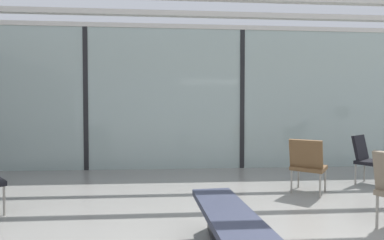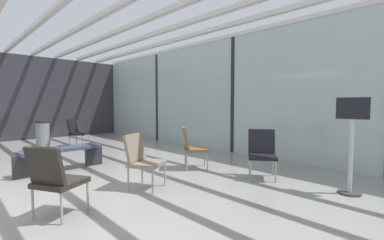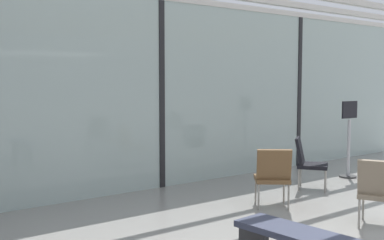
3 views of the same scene
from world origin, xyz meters
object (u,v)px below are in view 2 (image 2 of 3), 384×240
at_px(lounge_chair_3, 192,145).
at_px(lounge_chair_1, 142,157).
at_px(lounge_chair_5, 262,150).
at_px(waiting_bench, 62,153).
at_px(lounge_chair_2, 76,131).
at_px(lounge_chair_0, 55,177).
at_px(trash_bin, 43,135).
at_px(parked_airplane, 290,92).
at_px(info_sign, 351,149).

bearing_deg(lounge_chair_3, lounge_chair_1, 142.86).
height_order(lounge_chair_5, waiting_bench, lounge_chair_5).
relative_size(lounge_chair_2, lounge_chair_5, 1.00).
height_order(lounge_chair_0, trash_bin, lounge_chair_0).
relative_size(lounge_chair_1, lounge_chair_5, 1.00).
bearing_deg(lounge_chair_2, waiting_bench, -157.52).
distance_m(lounge_chair_1, lounge_chair_5, 2.17).
distance_m(parked_airplane, trash_bin, 10.30).
xyz_separation_m(parked_airplane, lounge_chair_5, (3.20, -7.71, -1.39)).
bearing_deg(lounge_chair_2, lounge_chair_0, -155.15).
bearing_deg(lounge_chair_1, lounge_chair_3, -12.93).
relative_size(lounge_chair_1, waiting_bench, 0.51).
bearing_deg(parked_airplane, info_sign, -58.71).
bearing_deg(info_sign, waiting_bench, -148.63).
xyz_separation_m(lounge_chair_1, lounge_chair_3, (-0.36, 1.44, 0.00)).
bearing_deg(lounge_chair_1, lounge_chair_2, 54.45).
relative_size(lounge_chair_0, info_sign, 0.60).
bearing_deg(lounge_chair_0, lounge_chair_2, -50.30).
height_order(parked_airplane, info_sign, parked_airplane).
xyz_separation_m(lounge_chair_3, waiting_bench, (-1.64, -2.02, -0.13)).
bearing_deg(lounge_chair_5, waiting_bench, -175.95).
bearing_deg(trash_bin, waiting_bench, -7.35).
height_order(lounge_chair_5, info_sign, info_sign).
bearing_deg(lounge_chair_3, info_sign, -127.64).
xyz_separation_m(parked_airplane, info_sign, (4.58, -7.54, -1.21)).
relative_size(waiting_bench, trash_bin, 1.97).
xyz_separation_m(lounge_chair_1, trash_bin, (-4.85, -0.21, -0.06)).
bearing_deg(trash_bin, info_sign, 17.65).
distance_m(lounge_chair_5, info_sign, 1.41).
xyz_separation_m(lounge_chair_0, info_sign, (2.15, 3.43, 0.18)).
distance_m(lounge_chair_3, waiting_bench, 2.60).
height_order(lounge_chair_3, info_sign, info_sign).
height_order(lounge_chair_1, waiting_bench, lounge_chair_1).
bearing_deg(lounge_chair_2, lounge_chair_1, -141.73).
relative_size(lounge_chair_5, info_sign, 0.60).
distance_m(lounge_chair_5, waiting_bench, 3.90).
xyz_separation_m(lounge_chair_5, trash_bin, (-5.85, -2.14, -0.06)).
bearing_deg(waiting_bench, lounge_chair_3, -44.22).
xyz_separation_m(lounge_chair_2, waiting_bench, (2.94, -1.34, -0.13)).
distance_m(lounge_chair_0, info_sign, 4.06).
relative_size(parked_airplane, lounge_chair_3, 15.65).
height_order(lounge_chair_2, waiting_bench, lounge_chair_2).
height_order(lounge_chair_0, lounge_chair_5, same).
height_order(waiting_bench, trash_bin, trash_bin).
xyz_separation_m(lounge_chair_2, lounge_chair_5, (5.93, 1.16, 0.00)).
xyz_separation_m(lounge_chair_1, lounge_chair_2, (-4.93, 0.76, 0.00)).
bearing_deg(lounge_chair_5, lounge_chair_3, 163.87).
bearing_deg(lounge_chair_0, lounge_chair_3, -106.16).
bearing_deg(lounge_chair_5, info_sign, -29.07).
bearing_deg(lounge_chair_5, lounge_chair_2, 155.22).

